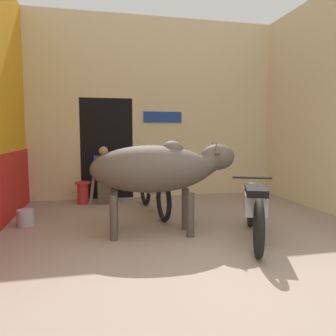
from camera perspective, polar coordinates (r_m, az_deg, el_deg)
ground_plane at (r=3.67m, az=10.70°, el=-17.45°), size 30.00×30.00×0.00m
wall_back_with_doorway at (r=7.74m, az=-5.08°, el=8.09°), size 5.58×0.93×4.06m
wall_right_with_door at (r=6.74m, az=26.86°, el=9.96°), size 0.22×4.34×4.06m
cow at (r=4.67m, az=-1.78°, el=-0.17°), size 2.12×0.85×1.36m
motorcycle_near at (r=4.66m, az=14.79°, el=-6.53°), size 0.90×1.91×0.81m
motorcycle_far at (r=6.06m, az=-2.56°, el=-3.45°), size 0.58×2.04×0.81m
shopkeeper_seated at (r=6.99m, az=-11.09°, el=-0.94°), size 0.40×0.33×1.19m
plastic_stool at (r=7.07m, az=-14.61°, el=-4.07°), size 0.32×0.32×0.46m
bucket at (r=5.71m, az=-23.57°, el=-7.95°), size 0.26×0.26×0.26m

